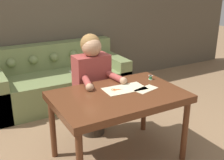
{
  "coord_description": "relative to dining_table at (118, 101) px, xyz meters",
  "views": [
    {
      "loc": [
        -1.11,
        -2.08,
        1.76
      ],
      "look_at": [
        0.15,
        0.16,
        0.82
      ],
      "focal_mm": 45.0,
      "sensor_mm": 36.0,
      "label": 1
    }
  ],
  "objects": [
    {
      "name": "person",
      "position": [
        -0.01,
        0.58,
        -0.03
      ],
      "size": [
        0.46,
        0.57,
        1.2
      ],
      "color": "#33281E",
      "rests_on": "ground_plane"
    },
    {
      "name": "thread_spool",
      "position": [
        0.51,
        0.17,
        0.1
      ],
      "size": [
        0.04,
        0.04,
        0.05
      ],
      "color": "#338C4C",
      "rests_on": "dining_table"
    },
    {
      "name": "wall_back",
      "position": [
        -0.15,
        2.17,
        0.66
      ],
      "size": [
        8.0,
        0.06,
        2.6
      ],
      "color": "brown",
      "rests_on": "ground_plane"
    },
    {
      "name": "couch",
      "position": [
        -0.02,
        1.72,
        -0.35
      ],
      "size": [
        1.96,
        0.91,
        0.83
      ],
      "color": "olive",
      "rests_on": "ground_plane"
    },
    {
      "name": "dining_table",
      "position": [
        0.0,
        0.0,
        0.0
      ],
      "size": [
        1.25,
        0.82,
        0.72
      ],
      "color": "#562D19",
      "rests_on": "ground_plane"
    },
    {
      "name": "pattern_paper_main",
      "position": [
        0.12,
        0.07,
        0.08
      ],
      "size": [
        0.43,
        0.25,
        0.0
      ],
      "color": "beige",
      "rests_on": "dining_table"
    },
    {
      "name": "scissors",
      "position": [
        0.04,
        0.08,
        0.08
      ],
      "size": [
        0.22,
        0.12,
        0.01
      ],
      "color": "silver",
      "rests_on": "dining_table"
    },
    {
      "name": "pattern_paper_offcut",
      "position": [
        0.29,
        -0.04,
        0.08
      ],
      "size": [
        0.27,
        0.18,
        0.0
      ],
      "color": "beige",
      "rests_on": "dining_table"
    }
  ]
}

